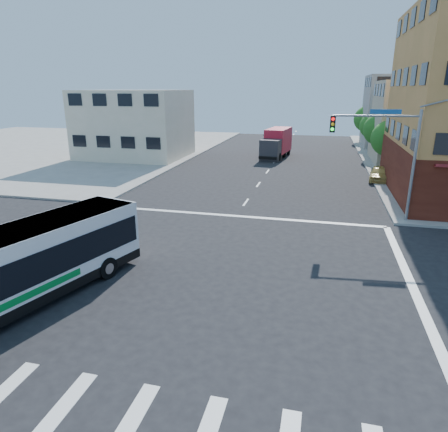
# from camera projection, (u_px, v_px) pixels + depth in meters

# --- Properties ---
(ground) EXTENTS (120.00, 120.00, 0.00)m
(ground) POSITION_uv_depth(u_px,v_px,m) (192.00, 278.00, 17.97)
(ground) COLOR black
(ground) RESTS_ON ground
(sidewalk_nw) EXTENTS (50.00, 50.00, 0.15)m
(sidewalk_nw) POSITION_uv_depth(u_px,v_px,m) (38.00, 147.00, 58.23)
(sidewalk_nw) COLOR gray
(sidewalk_nw) RESTS_ON ground
(building_east_near) EXTENTS (12.06, 10.06, 9.00)m
(building_east_near) POSITION_uv_depth(u_px,v_px,m) (432.00, 123.00, 44.19)
(building_east_near) COLOR tan
(building_east_near) RESTS_ON ground
(building_east_far) EXTENTS (12.06, 10.06, 10.00)m
(building_east_far) POSITION_uv_depth(u_px,v_px,m) (409.00, 112.00, 56.99)
(building_east_far) COLOR #9A9995
(building_east_far) RESTS_ON ground
(building_west) EXTENTS (12.06, 10.06, 8.00)m
(building_west) POSITION_uv_depth(u_px,v_px,m) (135.00, 124.00, 48.33)
(building_west) COLOR beige
(building_west) RESTS_ON ground
(signal_mast_ne) EXTENTS (7.91, 1.13, 8.07)m
(signal_mast_ne) POSITION_uv_depth(u_px,v_px,m) (387.00, 143.00, 24.22)
(signal_mast_ne) COLOR gray
(signal_mast_ne) RESTS_ON ground
(street_tree_a) EXTENTS (3.60, 3.60, 5.53)m
(street_tree_a) POSITION_uv_depth(u_px,v_px,m) (391.00, 136.00, 40.02)
(street_tree_a) COLOR #372314
(street_tree_a) RESTS_ON ground
(street_tree_b) EXTENTS (3.80, 3.80, 5.79)m
(street_tree_b) POSITION_uv_depth(u_px,v_px,m) (381.00, 127.00, 47.37)
(street_tree_b) COLOR #372314
(street_tree_b) RESTS_ON ground
(street_tree_c) EXTENTS (3.40, 3.40, 5.29)m
(street_tree_c) POSITION_uv_depth(u_px,v_px,m) (373.00, 124.00, 54.86)
(street_tree_c) COLOR #372314
(street_tree_c) RESTS_ON ground
(street_tree_d) EXTENTS (4.00, 4.00, 6.03)m
(street_tree_d) POSITION_uv_depth(u_px,v_px,m) (368.00, 117.00, 62.13)
(street_tree_d) COLOR #372314
(street_tree_d) RESTS_ON ground
(transit_bus) EXTENTS (5.59, 11.77, 3.42)m
(transit_bus) POSITION_uv_depth(u_px,v_px,m) (9.00, 270.00, 14.99)
(transit_bus) COLOR black
(transit_bus) RESTS_ON ground
(box_truck) EXTENTS (3.20, 7.91, 3.46)m
(box_truck) POSITION_uv_depth(u_px,v_px,m) (276.00, 144.00, 49.08)
(box_truck) COLOR #2A292E
(box_truck) RESTS_ON ground
(parked_car) EXTENTS (2.15, 4.20, 1.37)m
(parked_car) POSITION_uv_depth(u_px,v_px,m) (379.00, 174.00, 36.70)
(parked_car) COLOR #D3B65B
(parked_car) RESTS_ON ground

